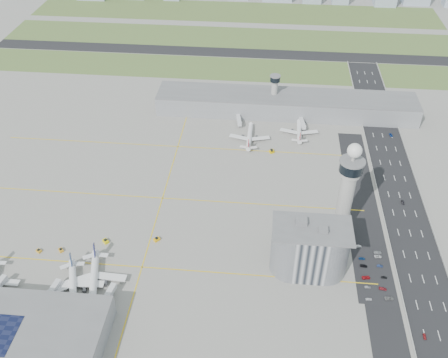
# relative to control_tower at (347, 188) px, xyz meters

# --- Properties ---
(ground) EXTENTS (1000.00, 1000.00, 0.00)m
(ground) POSITION_rel_control_tower_xyz_m (-72.00, -8.00, -35.04)
(ground) COLOR #9A978F
(grass_strip_0) EXTENTS (480.00, 50.00, 0.08)m
(grass_strip_0) POSITION_rel_control_tower_xyz_m (-92.00, 217.00, -35.00)
(grass_strip_0) COLOR #4F6731
(grass_strip_0) RESTS_ON ground
(grass_strip_1) EXTENTS (480.00, 60.00, 0.08)m
(grass_strip_1) POSITION_rel_control_tower_xyz_m (-92.00, 292.00, -35.00)
(grass_strip_1) COLOR #506931
(grass_strip_1) RESTS_ON ground
(grass_strip_2) EXTENTS (480.00, 70.00, 0.08)m
(grass_strip_2) POSITION_rel_control_tower_xyz_m (-92.00, 372.00, -35.00)
(grass_strip_2) COLOR #4D652F
(grass_strip_2) RESTS_ON ground
(runway) EXTENTS (480.00, 22.00, 0.10)m
(runway) POSITION_rel_control_tower_xyz_m (-92.00, 254.00, -34.98)
(runway) COLOR black
(runway) RESTS_ON ground
(highway) EXTENTS (28.00, 500.00, 0.10)m
(highway) POSITION_rel_control_tower_xyz_m (43.00, -8.00, -34.99)
(highway) COLOR black
(highway) RESTS_ON ground
(barrier_left) EXTENTS (0.60, 500.00, 1.20)m
(barrier_left) POSITION_rel_control_tower_xyz_m (29.00, -8.00, -34.44)
(barrier_left) COLOR #9E9E99
(barrier_left) RESTS_ON ground
(barrier_right) EXTENTS (0.60, 500.00, 1.20)m
(barrier_right) POSITION_rel_control_tower_xyz_m (57.00, -8.00, -34.44)
(barrier_right) COLOR #9E9E99
(barrier_right) RESTS_ON ground
(landside_road) EXTENTS (18.00, 260.00, 0.08)m
(landside_road) POSITION_rel_control_tower_xyz_m (18.00, -18.00, -35.00)
(landside_road) COLOR black
(landside_road) RESTS_ON ground
(parking_lot) EXTENTS (20.00, 44.00, 0.10)m
(parking_lot) POSITION_rel_control_tower_xyz_m (16.00, -30.00, -34.99)
(parking_lot) COLOR black
(parking_lot) RESTS_ON ground
(taxiway_line_h_0) EXTENTS (260.00, 0.60, 0.01)m
(taxiway_line_h_0) POSITION_rel_control_tower_xyz_m (-112.00, -38.00, -35.04)
(taxiway_line_h_0) COLOR yellow
(taxiway_line_h_0) RESTS_ON ground
(taxiway_line_h_1) EXTENTS (260.00, 0.60, 0.01)m
(taxiway_line_h_1) POSITION_rel_control_tower_xyz_m (-112.00, 22.00, -35.04)
(taxiway_line_h_1) COLOR yellow
(taxiway_line_h_1) RESTS_ON ground
(taxiway_line_h_2) EXTENTS (260.00, 0.60, 0.01)m
(taxiway_line_h_2) POSITION_rel_control_tower_xyz_m (-112.00, 82.00, -35.04)
(taxiway_line_h_2) COLOR yellow
(taxiway_line_h_2) RESTS_ON ground
(taxiway_line_v) EXTENTS (0.60, 260.00, 0.01)m
(taxiway_line_v) POSITION_rel_control_tower_xyz_m (-112.00, 22.00, -35.04)
(taxiway_line_v) COLOR yellow
(taxiway_line_v) RESTS_ON ground
(control_tower) EXTENTS (14.00, 14.00, 64.50)m
(control_tower) POSITION_rel_control_tower_xyz_m (0.00, 0.00, 0.00)
(control_tower) COLOR #ADAAA5
(control_tower) RESTS_ON ground
(secondary_tower) EXTENTS (8.60, 8.60, 31.90)m
(secondary_tower) POSITION_rel_control_tower_xyz_m (-42.00, 142.00, -16.24)
(secondary_tower) COLOR #ADAAA5
(secondary_tower) RESTS_ON ground
(admin_building) EXTENTS (42.00, 24.00, 33.50)m
(admin_building) POSITION_rel_control_tower_xyz_m (-20.01, -30.00, -19.74)
(admin_building) COLOR #B2B2B7
(admin_building) RESTS_ON ground
(terminal_pier) EXTENTS (210.00, 32.00, 15.80)m
(terminal_pier) POSITION_rel_control_tower_xyz_m (-32.00, 140.00, -27.14)
(terminal_pier) COLOR gray
(terminal_pier) RESTS_ON ground
(near_terminal) EXTENTS (84.00, 42.00, 13.00)m
(near_terminal) POSITION_rel_control_tower_xyz_m (-160.07, -90.02, -28.62)
(near_terminal) COLOR gray
(near_terminal) RESTS_ON ground
(airplane_near_b) EXTENTS (44.43, 47.95, 10.92)m
(airplane_near_b) POSITION_rel_control_tower_xyz_m (-144.13, -58.78, -29.58)
(airplane_near_b) COLOR white
(airplane_near_b) RESTS_ON ground
(airplane_near_c) EXTENTS (44.15, 48.72, 11.63)m
(airplane_near_c) POSITION_rel_control_tower_xyz_m (-134.70, -52.52, -29.23)
(airplane_near_c) COLOR white
(airplane_near_c) RESTS_ON ground
(airplane_far_a) EXTENTS (31.34, 36.82, 10.27)m
(airplane_far_a) POSITION_rel_control_tower_xyz_m (-59.08, 97.04, -29.90)
(airplane_far_a) COLOR white
(airplane_far_a) RESTS_ON ground
(airplane_far_b) EXTENTS (29.94, 35.17, 9.82)m
(airplane_far_b) POSITION_rel_control_tower_xyz_m (-21.35, 109.19, -30.13)
(airplane_far_b) COLOR white
(airplane_far_b) RESTS_ON ground
(jet_bridge_near_1) EXTENTS (5.39, 14.31, 5.70)m
(jet_bridge_near_1) POSITION_rel_control_tower_xyz_m (-155.00, -69.00, -32.19)
(jet_bridge_near_1) COLOR silver
(jet_bridge_near_1) RESTS_ON ground
(jet_bridge_near_2) EXTENTS (5.39, 14.31, 5.70)m
(jet_bridge_near_2) POSITION_rel_control_tower_xyz_m (-125.00, -69.00, -32.19)
(jet_bridge_near_2) COLOR silver
(jet_bridge_near_2) RESTS_ON ground
(jet_bridge_far_0) EXTENTS (5.39, 14.31, 5.70)m
(jet_bridge_far_0) POSITION_rel_control_tower_xyz_m (-70.00, 124.00, -32.19)
(jet_bridge_far_0) COLOR silver
(jet_bridge_far_0) RESTS_ON ground
(jet_bridge_far_1) EXTENTS (5.39, 14.31, 5.70)m
(jet_bridge_far_1) POSITION_rel_control_tower_xyz_m (-20.00, 124.00, -32.19)
(jet_bridge_far_1) COLOR silver
(jet_bridge_far_1) RESTS_ON ground
(tug_0) EXTENTS (3.69, 3.33, 1.78)m
(tug_0) POSITION_rel_control_tower_xyz_m (-173.96, -32.11, -34.15)
(tug_0) COLOR gold
(tug_0) RESTS_ON ground
(tug_1) EXTENTS (3.70, 3.79, 1.83)m
(tug_1) POSITION_rel_control_tower_xyz_m (-161.45, -30.33, -34.13)
(tug_1) COLOR orange
(tug_1) RESTS_ON ground
(tug_2) EXTENTS (4.39, 4.38, 2.14)m
(tug_2) POSITION_rel_control_tower_xyz_m (-137.66, -20.91, -33.97)
(tug_2) COLOR yellow
(tug_2) RESTS_ON ground
(tug_3) EXTENTS (4.23, 4.26, 2.07)m
(tug_3) POSITION_rel_control_tower_xyz_m (-107.93, -16.51, -34.01)
(tug_3) COLOR #F5AF0A
(tug_3) RESTS_ON ground
(tug_4) EXTENTS (4.01, 4.24, 2.03)m
(tug_4) POSITION_rel_control_tower_xyz_m (-42.08, 82.16, -34.03)
(tug_4) COLOR gold
(tug_4) RESTS_ON ground
(tug_5) EXTENTS (3.95, 3.64, 1.89)m
(tug_5) POSITION_rel_control_tower_xyz_m (-41.74, 80.57, -34.09)
(tug_5) COLOR #E1B100
(tug_5) RESTS_ON ground
(car_lot_0) EXTENTS (3.31, 1.61, 1.09)m
(car_lot_0) POSITION_rel_control_tower_xyz_m (11.48, -48.99, -34.50)
(car_lot_0) COLOR white
(car_lot_0) RESTS_ON ground
(car_lot_1) EXTENTS (3.35, 1.34, 1.08)m
(car_lot_1) POSITION_rel_control_tower_xyz_m (12.02, -40.91, -34.50)
(car_lot_1) COLOR gray
(car_lot_1) RESTS_ON ground
(car_lot_2) EXTENTS (4.90, 2.89, 1.28)m
(car_lot_2) POSITION_rel_control_tower_xyz_m (11.93, -34.31, -34.40)
(car_lot_2) COLOR #A8131A
(car_lot_2) RESTS_ON ground
(car_lot_3) EXTENTS (4.15, 1.92, 1.17)m
(car_lot_3) POSITION_rel_control_tower_xyz_m (11.70, -25.81, -34.45)
(car_lot_3) COLOR black
(car_lot_3) RESTS_ON ground
(car_lot_4) EXTENTS (3.59, 1.46, 1.22)m
(car_lot_4) POSITION_rel_control_tower_xyz_m (11.39, -20.24, -34.43)
(car_lot_4) COLOR navy
(car_lot_4) RESTS_ON ground
(car_lot_5) EXTENTS (3.62, 1.69, 1.15)m
(car_lot_5) POSITION_rel_control_tower_xyz_m (10.45, -10.59, -34.47)
(car_lot_5) COLOR white
(car_lot_5) RESTS_ON ground
(car_lot_6) EXTENTS (4.82, 2.57, 1.29)m
(car_lot_6) POSITION_rel_control_tower_xyz_m (22.16, -47.53, -34.40)
(car_lot_6) COLOR gray
(car_lot_6) RESTS_ON ground
(car_lot_7) EXTENTS (4.28, 2.18, 1.19)m
(car_lot_7) POSITION_rel_control_tower_xyz_m (19.87, -41.30, -34.45)
(car_lot_7) COLOR maroon
(car_lot_7) RESTS_ON ground
(car_lot_8) EXTENTS (3.25, 1.47, 1.08)m
(car_lot_8) POSITION_rel_control_tower_xyz_m (21.84, -33.14, -34.50)
(car_lot_8) COLOR black
(car_lot_8) RESTS_ON ground
(car_lot_9) EXTENTS (3.37, 1.21, 1.11)m
(car_lot_9) POSITION_rel_control_tower_xyz_m (20.76, -24.98, -34.49)
(car_lot_9) COLOR navy
(car_lot_9) RESTS_ON ground
(car_lot_10) EXTENTS (4.32, 2.12, 1.18)m
(car_lot_10) POSITION_rel_control_tower_xyz_m (20.77, -17.76, -34.45)
(car_lot_10) COLOR silver
(car_lot_10) RESTS_ON ground
(car_lot_11) EXTENTS (4.49, 2.03, 1.28)m
(car_lot_11) POSITION_rel_control_tower_xyz_m (21.01, -14.70, -34.40)
(car_lot_11) COLOR #9FA2A5
(car_lot_11) RESTS_ON ground
(car_hw_0) EXTENTS (1.46, 3.47, 1.17)m
(car_hw_0) POSITION_rel_control_tower_xyz_m (35.64, -69.45, -34.45)
(car_hw_0) COLOR maroon
(car_hw_0) RESTS_ON ground
(car_hw_1) EXTENTS (1.41, 3.92, 1.29)m
(car_hw_1) POSITION_rel_control_tower_xyz_m (43.58, 31.92, -34.40)
(car_hw_1) COLOR black
(car_hw_1) RESTS_ON ground
(car_hw_2) EXTENTS (2.49, 4.60, 1.23)m
(car_hw_2) POSITION_rel_control_tower_xyz_m (49.36, 112.41, -34.43)
(car_hw_2) COLOR navy
(car_hw_2) RESTS_ON ground
(car_hw_4) EXTENTS (1.93, 3.62, 1.17)m
(car_hw_4) POSITION_rel_control_tower_xyz_m (35.00, 172.07, -34.45)
(car_hw_4) COLOR #A2A9AD
(car_hw_4) RESTS_ON ground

